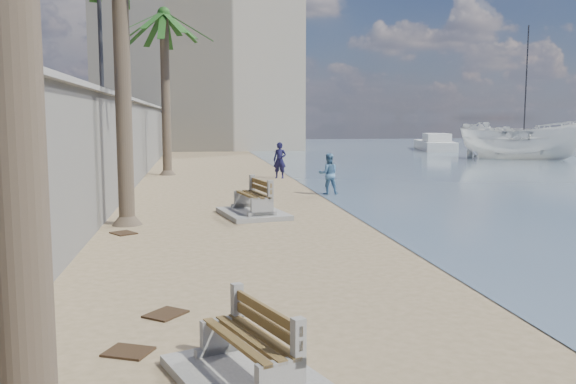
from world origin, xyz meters
TOP-DOWN VIEW (x-y plane):
  - ground_plane at (0.00, 0.00)m, footprint 140.00×140.00m
  - seawall at (-5.20, 20.00)m, footprint 0.45×70.00m
  - wall_cap at (-5.20, 20.00)m, footprint 0.80×70.00m
  - end_building at (-2.00, 52.00)m, footprint 18.00×12.00m
  - bench_near at (-1.99, 0.01)m, footprint 1.93×2.30m
  - bench_far at (-0.88, 11.26)m, footprint 2.09×2.69m
  - palm_back at (-3.90, 24.74)m, footprint 5.00×5.00m
  - person_a at (1.43, 22.21)m, footprint 0.84×0.72m
  - person_b at (2.37, 15.85)m, footprint 0.83×0.66m
  - boat_cruiser at (19.62, 32.68)m, footprint 4.27×4.23m
  - yacht_far at (18.73, 45.86)m, footprint 4.57×9.40m
  - sailboat_west at (26.03, 43.66)m, footprint 8.03×3.84m
  - debris_b at (-3.35, 1.09)m, footprint 0.66×0.60m
  - debris_c at (-4.29, 8.98)m, footprint 0.73×0.76m
  - debris_d at (-2.98, 2.48)m, footprint 0.69×0.71m

SIDE VIEW (x-z plane):
  - ground_plane at x=0.00m, z-range 0.00..0.00m
  - debris_b at x=-3.35m, z-range 0.00..0.03m
  - debris_c at x=-4.29m, z-range 0.00..0.03m
  - debris_d at x=-2.98m, z-range 0.00..0.03m
  - sailboat_west at x=26.03m, z-range -5.11..5.76m
  - yacht_far at x=18.73m, z-range -0.40..1.10m
  - bench_near at x=-1.99m, z-range -0.05..0.77m
  - bench_far at x=-0.88m, z-range -0.06..0.95m
  - person_b at x=2.37m, z-range 0.00..1.69m
  - person_a at x=1.43m, z-range 0.00..1.95m
  - boat_cruiser at x=19.62m, z-range -0.40..3.23m
  - seawall at x=-5.20m, z-range 0.00..3.50m
  - wall_cap at x=-5.20m, z-range 3.49..3.61m
  - end_building at x=-2.00m, z-range 0.00..14.00m
  - palm_back at x=-3.90m, z-range 3.37..12.16m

